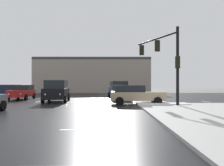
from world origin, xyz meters
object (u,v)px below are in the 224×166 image
at_px(suv_black, 57,91).
at_px(traffic_signal_mast, 164,55).
at_px(sedan_navy, 6,90).
at_px(sedan_white, 121,92).
at_px(suv_blue, 118,89).
at_px(sedan_tan, 136,94).
at_px(sedan_red, 22,92).

bearing_deg(suv_black, traffic_signal_mast, 66.74).
bearing_deg(traffic_signal_mast, sedan_navy, 32.56).
height_order(traffic_signal_mast, suv_black, traffic_signal_mast).
height_order(suv_black, sedan_white, suv_black).
distance_m(suv_blue, sedan_white, 3.72).
bearing_deg(sedan_white, suv_blue, 8.21).
relative_size(suv_black, sedan_tan, 1.08).
bearing_deg(suv_blue, suv_black, -48.57).
relative_size(suv_blue, sedan_navy, 1.09).
relative_size(sedan_red, sedan_white, 0.99).
distance_m(sedan_white, sedan_navy, 17.73).
height_order(sedan_tan, sedan_white, same).
bearing_deg(suv_blue, sedan_tan, 0.12).
relative_size(sedan_white, sedan_navy, 1.01).
relative_size(traffic_signal_mast, suv_black, 1.23).
height_order(sedan_red, sedan_white, same).
height_order(traffic_signal_mast, sedan_red, traffic_signal_mast).
xyz_separation_m(suv_black, sedan_white, (6.27, 3.09, -0.24)).
distance_m(traffic_signal_mast, suv_black, 10.45).
height_order(sedan_white, sedan_navy, same).
distance_m(traffic_signal_mast, sedan_tan, 4.02).
relative_size(sedan_tan, sedan_white, 0.99).
height_order(sedan_tan, suv_blue, suv_blue).
distance_m(traffic_signal_mast, sedan_red, 15.97).
xyz_separation_m(sedan_red, sedan_navy, (-4.99, 7.42, 0.00)).
xyz_separation_m(suv_black, sedan_navy, (-9.57, 11.06, -0.24)).
bearing_deg(traffic_signal_mast, sedan_tan, 55.24).
bearing_deg(sedan_tan, sedan_white, 101.23).
bearing_deg(suv_blue, sedan_white, -3.68).
xyz_separation_m(traffic_signal_mast, sedan_tan, (-2.27, 0.57, -3.26)).
bearing_deg(sedan_navy, sedan_white, 150.66).
bearing_deg(sedan_tan, traffic_signal_mast, -12.22).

